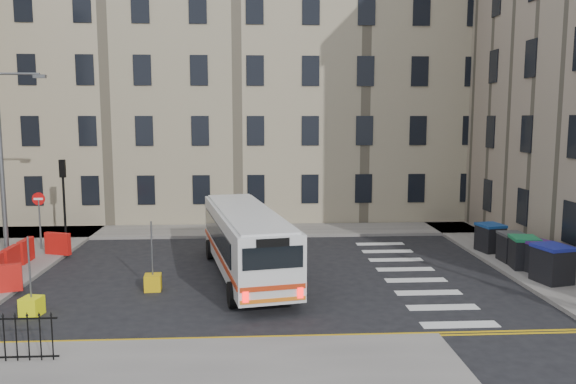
{
  "coord_description": "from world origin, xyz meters",
  "views": [
    {
      "loc": [
        -2.25,
        -22.28,
        6.34
      ],
      "look_at": [
        -0.8,
        2.88,
        3.0
      ],
      "focal_mm": 35.0,
      "sensor_mm": 36.0,
      "label": 1
    }
  ],
  "objects": [
    {
      "name": "wheelie_bin_c",
      "position": [
        8.81,
        -0.2,
        0.81
      ],
      "size": [
        1.21,
        1.34,
        1.32
      ],
      "rotation": [
        0.0,
        0.0,
        -0.15
      ],
      "color": "black",
      "rests_on": "pavement_east"
    },
    {
      "name": "bus",
      "position": [
        -2.66,
        -0.37,
        1.53
      ],
      "size": [
        4.05,
        10.02,
        2.66
      ],
      "rotation": [
        0.0,
        0.0,
        0.19
      ],
      "color": "silver",
      "rests_on": "ground"
    },
    {
      "name": "ground",
      "position": [
        0.0,
        0.0,
        0.0
      ],
      "size": [
        120.0,
        120.0,
        0.0
      ],
      "primitive_type": "plane",
      "color": "black",
      "rests_on": "ground"
    },
    {
      "name": "wheelie_bin_a",
      "position": [
        8.92,
        -2.23,
        0.87
      ],
      "size": [
        1.38,
        1.51,
        1.43
      ],
      "rotation": [
        0.0,
        0.0,
        0.23
      ],
      "color": "black",
      "rests_on": "pavement_east"
    },
    {
      "name": "terrace_north",
      "position": [
        -7.0,
        15.5,
        8.62
      ],
      "size": [
        38.3,
        10.8,
        17.2
      ],
      "color": "gray",
      "rests_on": "ground"
    },
    {
      "name": "bollard_chevron",
      "position": [
        -6.09,
        -1.93,
        0.3
      ],
      "size": [
        0.65,
        0.65,
        0.6
      ],
      "primitive_type": "cube",
      "rotation": [
        0.0,
        0.0,
        0.09
      ],
      "color": "gold",
      "rests_on": "ground"
    },
    {
      "name": "bollard_yellow",
      "position": [
        -9.52,
        -4.37,
        0.3
      ],
      "size": [
        0.7,
        0.7,
        0.6
      ],
      "primitive_type": "cube",
      "rotation": [
        0.0,
        0.0,
        -0.18
      ],
      "color": "#EFF30D",
      "rests_on": "ground"
    },
    {
      "name": "pavement_east",
      "position": [
        9.0,
        4.0,
        0.07
      ],
      "size": [
        2.4,
        26.0,
        0.15
      ],
      "primitive_type": "cube",
      "color": "slate",
      "rests_on": "ground"
    },
    {
      "name": "no_entry_north",
      "position": [
        -12.5,
        4.5,
        2.08
      ],
      "size": [
        0.6,
        0.08,
        3.0
      ],
      "color": "#595B5E",
      "rests_on": "pavement_west"
    },
    {
      "name": "wheelie_bin_e",
      "position": [
        8.64,
        2.75,
        0.8
      ],
      "size": [
        1.23,
        1.35,
        1.3
      ],
      "rotation": [
        0.0,
        0.0,
        0.2
      ],
      "color": "black",
      "rests_on": "pavement_east"
    },
    {
      "name": "wheelie_bin_b",
      "position": [
        9.13,
        -0.83,
        0.79
      ],
      "size": [
        1.37,
        1.45,
        1.27
      ],
      "rotation": [
        0.0,
        0.0,
        0.39
      ],
      "color": "black",
      "rests_on": "pavement_east"
    },
    {
      "name": "streetlamp",
      "position": [
        -13.0,
        2.0,
        4.34
      ],
      "size": [
        0.5,
        0.22,
        8.14
      ],
      "color": "#595B5E",
      "rests_on": "pavement_west"
    },
    {
      "name": "pavement_north",
      "position": [
        -6.0,
        8.6,
        0.07
      ],
      "size": [
        36.0,
        3.2,
        0.15
      ],
      "primitive_type": "cube",
      "color": "slate",
      "rests_on": "ground"
    },
    {
      "name": "roadworks_barriers",
      "position": [
        -11.84,
        0.5,
        0.65
      ],
      "size": [
        1.66,
        6.26,
        1.0
      ],
      "color": "red",
      "rests_on": "pavement_west"
    },
    {
      "name": "wheelie_bin_d",
      "position": [
        8.82,
        0.94,
        0.78
      ],
      "size": [
        0.99,
        1.13,
        1.25
      ],
      "rotation": [
        0.0,
        0.0,
        0.0
      ],
      "color": "black",
      "rests_on": "pavement_east"
    },
    {
      "name": "traffic_light_nw",
      "position": [
        -12.0,
        6.5,
        2.87
      ],
      "size": [
        0.28,
        0.22,
        4.1
      ],
      "color": "black",
      "rests_on": "pavement_west"
    }
  ]
}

